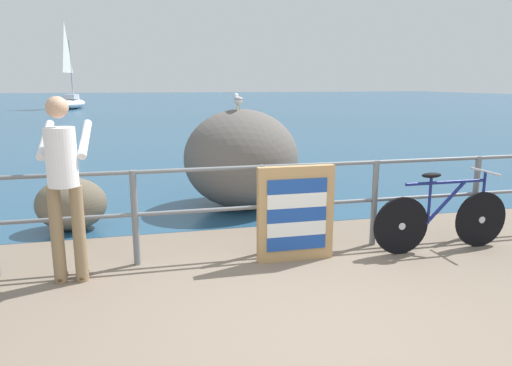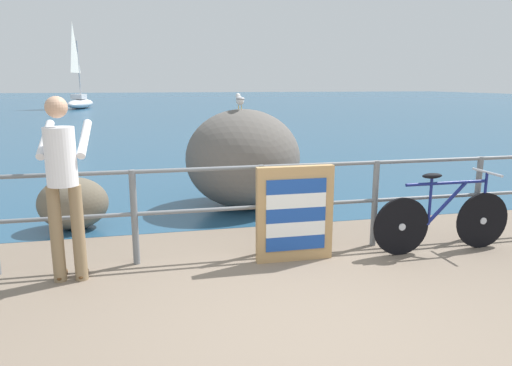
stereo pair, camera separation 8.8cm
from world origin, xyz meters
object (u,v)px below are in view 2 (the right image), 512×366
at_px(breakwater_boulder_left, 73,203).
at_px(seagull, 240,100).
at_px(breakwater_boulder_main, 243,159).
at_px(person_at_railing, 63,181).
at_px(folded_deckchair_stack, 295,214).
at_px(sailboat, 80,99).
at_px(bicycle, 443,218).

relative_size(breakwater_boulder_left, seagull, 2.66).
bearing_deg(seagull, breakwater_boulder_left, 100.97).
bearing_deg(breakwater_boulder_main, seagull, -132.26).
bearing_deg(seagull, breakwater_boulder_main, -45.74).
xyz_separation_m(person_at_railing, folded_deckchair_stack, (2.29, 0.02, -0.47)).
bearing_deg(folded_deckchair_stack, sailboat, 101.58).
relative_size(breakwater_boulder_main, sailboat, 0.29).
distance_m(bicycle, breakwater_boulder_main, 3.09).
distance_m(bicycle, sailboat, 33.83).
bearing_deg(person_at_railing, sailboat, 10.20).
bearing_deg(bicycle, breakwater_boulder_left, 156.48).
xyz_separation_m(folded_deckchair_stack, seagull, (-0.17, 2.30, 1.13)).
bearing_deg(folded_deckchair_stack, seagull, 94.16).
xyz_separation_m(breakwater_boulder_left, sailboat, (-4.18, 30.97, 0.36)).
xyz_separation_m(breakwater_boulder_main, breakwater_boulder_left, (-2.40, -0.66, -0.41)).
xyz_separation_m(folded_deckchair_stack, breakwater_boulder_left, (-2.52, 1.70, -0.17)).
distance_m(person_at_railing, breakwater_boulder_main, 3.24).
height_order(folded_deckchair_stack, breakwater_boulder_left, folded_deckchair_stack).
distance_m(breakwater_boulder_left, seagull, 2.75).
relative_size(folded_deckchair_stack, seagull, 3.07).
height_order(bicycle, person_at_railing, person_at_railing).
xyz_separation_m(breakwater_boulder_main, sailboat, (-6.58, 30.31, -0.05)).
height_order(person_at_railing, sailboat, sailboat).
distance_m(breakwater_boulder_main, breakwater_boulder_left, 2.53).
height_order(breakwater_boulder_left, sailboat, sailboat).
height_order(person_at_railing, breakwater_boulder_main, person_at_railing).
relative_size(bicycle, breakwater_boulder_main, 0.97).
bearing_deg(breakwater_boulder_left, breakwater_boulder_main, 15.43).
height_order(person_at_railing, breakwater_boulder_left, person_at_railing).
distance_m(bicycle, breakwater_boulder_left, 4.61).
distance_m(folded_deckchair_stack, breakwater_boulder_main, 2.37).
bearing_deg(breakwater_boulder_main, folded_deckchair_stack, -87.21).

